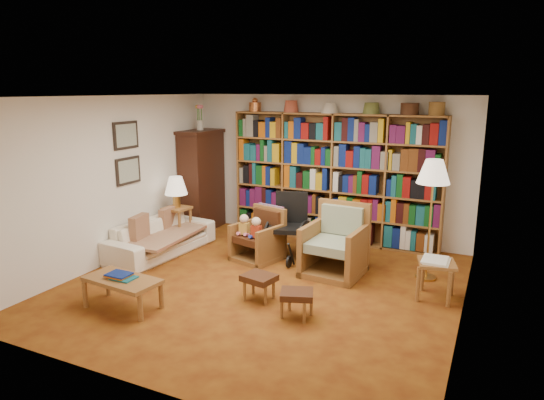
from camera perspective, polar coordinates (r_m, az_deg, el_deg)
The scene contains 23 objects.
floor at distance 6.64m, azimuth -1.13°, elevation -10.03°, with size 5.00×5.00×0.00m, color #8D5315.
ceiling at distance 6.12m, azimuth -1.23°, elevation 12.08°, with size 5.00×5.00×0.00m, color white.
wall_back at distance 8.53m, azimuth 6.35°, elevation 3.81°, with size 5.00×5.00×0.00m, color white.
wall_front at distance 4.25m, azimuth -16.46°, elevation -5.98°, with size 5.00×5.00×0.00m, color white.
wall_left at distance 7.69m, azimuth -18.11°, elevation 2.24°, with size 5.00×5.00×0.00m, color white.
wall_right at distance 5.64m, azimuth 22.22°, elevation -1.80°, with size 5.00×5.00×0.00m, color white.
bookshelf at distance 8.32m, azimuth 7.25°, elevation 3.00°, with size 3.60×0.30×2.42m.
curio_cabinet at distance 9.13m, azimuth -8.26°, elevation 2.46°, with size 0.50×0.95×2.40m.
framed_pictures at distance 7.84m, azimuth -16.69°, elevation 5.31°, with size 0.03×0.52×0.97m.
sofa at distance 7.98m, azimuth -12.90°, elevation -4.28°, with size 0.74×1.89×0.55m, color white.
sofa_throw at distance 7.94m, azimuth -12.62°, elevation -4.16°, with size 0.81×1.52×0.04m, color #C6BA90.
cushion_left at distance 8.27m, azimuth -12.18°, elevation -2.37°, with size 0.11×0.36×0.36m, color maroon.
cushion_right at distance 7.75m, azimuth -15.31°, elevation -3.57°, with size 0.13×0.40×0.40m, color maroon.
side_table_lamp at distance 8.43m, azimuth -11.08°, elevation -1.99°, with size 0.41×0.41×0.63m.
table_lamp at distance 8.31m, azimuth -11.24°, elevation 1.55°, with size 0.39×0.39×0.53m.
armchair_leather at distance 7.56m, azimuth -1.46°, elevation -4.43°, with size 0.81×0.82×0.81m.
armchair_sage at distance 7.06m, azimuth 7.59°, elevation -5.44°, with size 0.85×0.88×1.00m.
wheelchair at distance 7.56m, azimuth 1.87°, elevation -3.38°, with size 0.62×0.82×1.03m.
floor_lamp at distance 6.83m, azimuth 18.45°, elevation 2.63°, with size 0.45×0.45×1.68m.
side_table_papers at distance 6.45m, azimuth 18.78°, elevation -7.57°, with size 0.53×0.53×0.52m.
footstool_a at distance 6.13m, azimuth -1.53°, elevation -9.33°, with size 0.45×0.40×0.33m.
footstool_b at distance 5.71m, azimuth 2.93°, elevation -11.20°, with size 0.46×0.42×0.32m.
coffee_table at distance 6.16m, azimuth -17.22°, elevation -9.21°, with size 0.98×0.56×0.43m.
Camera 1 is at (2.73, -5.47, 2.59)m, focal length 32.00 mm.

